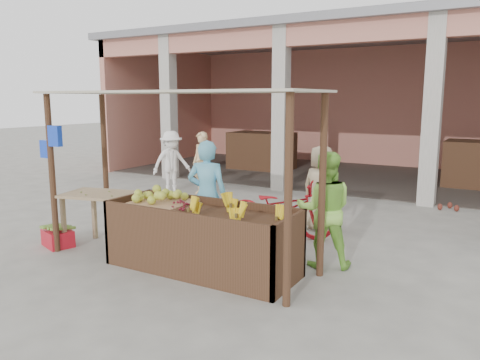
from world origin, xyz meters
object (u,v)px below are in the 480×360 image
Objects in this scene: red_crate at (58,238)px; motorcycle at (281,208)px; side_table at (100,202)px; fruit_stall at (202,241)px; vendor_green at (325,207)px; vendor_blue at (207,192)px.

motorcycle is at bearing 56.79° from red_crate.
motorcycle reaches higher than side_table.
vendor_green is at bearing 35.47° from fruit_stall.
fruit_stall is at bearing 13.22° from vendor_green.
fruit_stall is 1.39× the size of motorcycle.
vendor_green is (3.90, 1.25, 0.71)m from red_crate.
side_table is 2.88m from motorcycle.
vendor_blue is at bearing -16.55° from vendor_green.
side_table is 0.94m from red_crate.
motorcycle is at bearing 27.74° from side_table.
red_crate is 0.28× the size of vendor_blue.
motorcycle is (0.70, 1.13, -0.40)m from vendor_blue.
vendor_green reaches higher than motorcycle.
vendor_blue reaches higher than red_crate.
vendor_blue is 1.39m from motorcycle.
vendor_blue reaches higher than motorcycle.
side_table is 3.37m from vendor_green.
motorcycle is (0.27, 1.92, 0.09)m from fruit_stall.
fruit_stall is 1.55× the size of vendor_green.
vendor_blue is at bearing 133.78° from motorcycle.
side_table is at bearing 117.36° from motorcycle.
fruit_stall is 1.73m from vendor_green.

